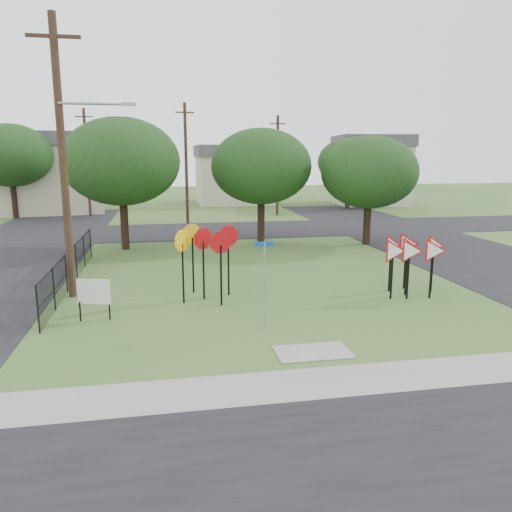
{
  "coord_description": "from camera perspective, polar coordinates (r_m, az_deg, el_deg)",
  "views": [
    {
      "loc": [
        -3.84,
        -14.58,
        5.25
      ],
      "look_at": [
        -0.56,
        3.0,
        1.6
      ],
      "focal_mm": 35.0,
      "sensor_mm": 36.0,
      "label": 1
    }
  ],
  "objects": [
    {
      "name": "utility_pole_main",
      "position": [
        19.37,
        -21.06,
        10.67
      ],
      "size": [
        3.55,
        0.33,
        10.0
      ],
      "color": "#3E2A1D",
      "rests_on": "ground"
    },
    {
      "name": "tree_near_left",
      "position": [
        28.66,
        -15.16,
        10.36
      ],
      "size": [
        6.4,
        6.4,
        7.27
      ],
      "color": "black",
      "rests_on": "ground"
    },
    {
      "name": "stop_sign_cluster",
      "position": [
        18.19,
        -5.81,
        1.09
      ],
      "size": [
        2.42,
        1.99,
        2.68
      ],
      "color": "black",
      "rests_on": "ground"
    },
    {
      "name": "tree_near_right",
      "position": [
        30.03,
        12.82,
        9.3
      ],
      "size": [
        5.6,
        5.6,
        6.33
      ],
      "color": "black",
      "rests_on": "ground"
    },
    {
      "name": "house_mid",
      "position": [
        55.18,
        -2.44,
        9.35
      ],
      "size": [
        8.4,
        8.4,
        6.2
      ],
      "color": "#C0BA9B",
      "rests_on": "ground"
    },
    {
      "name": "far_pole_a",
      "position": [
        38.63,
        -7.99,
        10.47
      ],
      "size": [
        1.4,
        0.24,
        9.0
      ],
      "color": "#3E2A1D",
      "rests_on": "ground"
    },
    {
      "name": "sidewalk",
      "position": [
        12.24,
        9.05,
        -13.96
      ],
      "size": [
        30.0,
        1.6,
        0.02
      ],
      "primitive_type": "cube",
      "color": "gray",
      "rests_on": "ground"
    },
    {
      "name": "planting_strip",
      "position": [
        11.25,
        11.17,
        -16.49
      ],
      "size": [
        30.0,
        0.8,
        0.02
      ],
      "primitive_type": "cube",
      "color": "#355821",
      "rests_on": "ground"
    },
    {
      "name": "ground",
      "position": [
        15.96,
        3.98,
        -7.7
      ],
      "size": [
        140.0,
        140.0,
        0.0
      ],
      "primitive_type": "plane",
      "color": "#355821"
    },
    {
      "name": "street_far",
      "position": [
        35.18,
        -4.2,
        2.95
      ],
      "size": [
        60.0,
        8.0,
        0.02
      ],
      "primitive_type": "cube",
      "color": "black",
      "rests_on": "ground"
    },
    {
      "name": "curb_pad",
      "position": [
        13.8,
        6.51,
        -10.86
      ],
      "size": [
        2.0,
        1.2,
        0.02
      ],
      "primitive_type": "cube",
      "color": "gray",
      "rests_on": "ground"
    },
    {
      "name": "house_right",
      "position": [
        55.11,
        12.95,
        9.59
      ],
      "size": [
        8.3,
        8.3,
        7.2
      ],
      "color": "#C0BA9B",
      "rests_on": "ground"
    },
    {
      "name": "info_board",
      "position": [
        16.78,
        -18.06,
        -4.04
      ],
      "size": [
        1.06,
        0.31,
        1.36
      ],
      "color": "black",
      "rests_on": "ground"
    },
    {
      "name": "far_pole_b",
      "position": [
        43.71,
        2.47,
        10.35
      ],
      "size": [
        1.4,
        0.24,
        8.5
      ],
      "color": "#3E2A1D",
      "rests_on": "ground"
    },
    {
      "name": "yield_sign_cluster",
      "position": [
        19.58,
        17.24,
        0.57
      ],
      "size": [
        2.94,
        1.65,
        2.31
      ],
      "color": "black",
      "rests_on": "ground"
    },
    {
      "name": "tree_far_right",
      "position": [
        49.88,
        10.55,
        10.54
      ],
      "size": [
        6.0,
        6.0,
        6.8
      ],
      "color": "black",
      "rests_on": "ground"
    },
    {
      "name": "fence_run",
      "position": [
        21.63,
        -20.35,
        -1.11
      ],
      "size": [
        0.05,
        11.55,
        1.5
      ],
      "color": "black",
      "rests_on": "ground"
    },
    {
      "name": "tree_near_mid",
      "position": [
        30.16,
        0.59,
        10.19
      ],
      "size": [
        6.0,
        6.0,
        6.8
      ],
      "color": "black",
      "rests_on": "ground"
    },
    {
      "name": "far_pole_c",
      "position": [
        45.01,
        -18.75,
        10.12
      ],
      "size": [
        1.4,
        0.24,
        9.0
      ],
      "color": "#3E2A1D",
      "rests_on": "ground"
    },
    {
      "name": "street_name_sign",
      "position": [
        15.04,
        0.98,
        -2.63
      ],
      "size": [
        0.56,
        0.06,
        2.71
      ],
      "color": "#93959B",
      "rests_on": "ground"
    },
    {
      "name": "tree_far_left",
      "position": [
        46.21,
        -26.29,
        10.28
      ],
      "size": [
        6.8,
        6.8,
        7.73
      ],
      "color": "black",
      "rests_on": "ground"
    },
    {
      "name": "street_right",
      "position": [
        29.71,
        21.85,
        0.54
      ],
      "size": [
        8.0,
        50.0,
        0.02
      ],
      "primitive_type": "cube",
      "color": "black",
      "rests_on": "ground"
    },
    {
      "name": "house_left",
      "position": [
        49.65,
        -22.67,
        8.82
      ],
      "size": [
        10.58,
        8.88,
        7.2
      ],
      "color": "#C0BA9B",
      "rests_on": "ground"
    }
  ]
}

